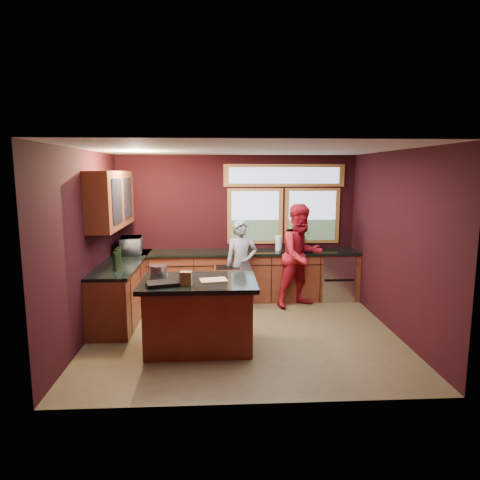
{
  "coord_description": "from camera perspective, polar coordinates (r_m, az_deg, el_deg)",
  "views": [
    {
      "loc": [
        -0.38,
        -6.11,
        2.39
      ],
      "look_at": [
        -0.03,
        0.4,
        1.35
      ],
      "focal_mm": 32.0,
      "sensor_mm": 36.0,
      "label": 1
    }
  ],
  "objects": [
    {
      "name": "person_red",
      "position": [
        7.65,
        8.14,
        -2.09
      ],
      "size": [
        1.11,
        1.02,
        1.84
      ],
      "primitive_type": "imported",
      "rotation": [
        0.0,
        0.0,
        0.46
      ],
      "color": "maroon",
      "rests_on": "floor"
    },
    {
      "name": "stock_pot",
      "position": [
        5.97,
        -10.79,
        -4.17
      ],
      "size": [
        0.24,
        0.24,
        0.18
      ],
      "primitive_type": "cylinder",
      "color": "#B6B6BB",
      "rests_on": "island"
    },
    {
      "name": "paper_bag",
      "position": [
        5.54,
        -7.21,
        -5.11
      ],
      "size": [
        0.16,
        0.13,
        0.18
      ],
      "primitive_type": "cube",
      "rotation": [
        0.0,
        0.0,
        -0.09
      ],
      "color": "brown",
      "rests_on": "island"
    },
    {
      "name": "left_counter",
      "position": [
        7.39,
        -15.37,
        -6.32
      ],
      "size": [
        0.64,
        2.3,
        0.93
      ],
      "color": "#5C2115",
      "rests_on": "floor"
    },
    {
      "name": "floor",
      "position": [
        6.57,
        0.43,
        -12.23
      ],
      "size": [
        4.5,
        4.5,
        0.0
      ],
      "primitive_type": "plane",
      "color": "brown",
      "rests_on": "ground"
    },
    {
      "name": "back_counter",
      "position": [
        8.06,
        1.1,
        -4.72
      ],
      "size": [
        4.5,
        0.64,
        0.93
      ],
      "color": "#5C2115",
      "rests_on": "floor"
    },
    {
      "name": "person_grey",
      "position": [
        7.54,
        0.17,
        -3.23
      ],
      "size": [
        0.62,
        0.45,
        1.56
      ],
      "primitive_type": "imported",
      "rotation": [
        0.0,
        0.0,
        0.15
      ],
      "color": "slate",
      "rests_on": "floor"
    },
    {
      "name": "potted_plant",
      "position": [
        8.12,
        8.2,
        -0.09
      ],
      "size": [
        0.32,
        0.28,
        0.35
      ],
      "primitive_type": "imported",
      "color": "#999999",
      "rests_on": "back_counter"
    },
    {
      "name": "black_tray",
      "position": [
        5.59,
        -10.28,
        -5.76
      ],
      "size": [
        0.46,
        0.38,
        0.05
      ],
      "primitive_type": "cube",
      "rotation": [
        0.0,
        0.0,
        0.29
      ],
      "color": "black",
      "rests_on": "island"
    },
    {
      "name": "microwave",
      "position": [
        7.93,
        -14.27,
        -0.69
      ],
      "size": [
        0.43,
        0.59,
        0.3
      ],
      "primitive_type": "imported",
      "rotation": [
        0.0,
        0.0,
        1.7
      ],
      "color": "#999999",
      "rests_on": "left_counter"
    },
    {
      "name": "island",
      "position": [
        5.93,
        -5.47,
        -9.73
      ],
      "size": [
        1.55,
        1.05,
        0.95
      ],
      "color": "#5C2115",
      "rests_on": "floor"
    },
    {
      "name": "paper_towel",
      "position": [
        8.0,
        5.16,
        -0.43
      ],
      "size": [
        0.12,
        0.12,
        0.28
      ],
      "primitive_type": "cylinder",
      "color": "white",
      "rests_on": "back_counter"
    },
    {
      "name": "room_shell",
      "position": [
        6.46,
        -5.04,
        3.82
      ],
      "size": [
        4.52,
        4.02,
        2.71
      ],
      "color": "black",
      "rests_on": "ground"
    },
    {
      "name": "cutting_board",
      "position": [
        5.74,
        -3.56,
        -5.38
      ],
      "size": [
        0.39,
        0.31,
        0.02
      ],
      "primitive_type": "cube",
      "rotation": [
        0.0,
        0.0,
        0.18
      ],
      "color": "tan",
      "rests_on": "island"
    }
  ]
}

